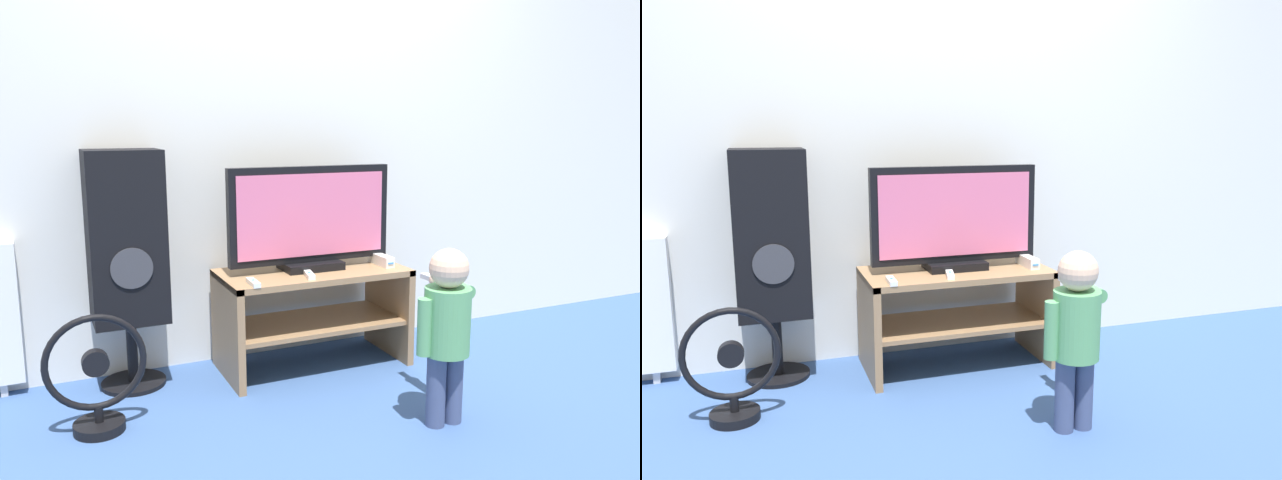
# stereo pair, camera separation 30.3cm
# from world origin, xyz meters

# --- Properties ---
(ground_plane) EXTENTS (16.00, 16.00, 0.00)m
(ground_plane) POSITION_xyz_m (0.00, 0.00, 0.00)
(ground_plane) COLOR #38568C
(wall_back) EXTENTS (10.00, 0.06, 2.60)m
(wall_back) POSITION_xyz_m (0.00, 0.54, 1.30)
(wall_back) COLOR silver
(wall_back) RESTS_ON ground_plane
(tv_stand) EXTENTS (0.94, 0.46, 0.50)m
(tv_stand) POSITION_xyz_m (0.00, 0.23, 0.33)
(tv_stand) COLOR #93704C
(tv_stand) RESTS_ON ground_plane
(television) EXTENTS (0.85, 0.20, 0.52)m
(television) POSITION_xyz_m (0.00, 0.25, 0.76)
(television) COLOR black
(television) RESTS_ON tv_stand
(game_console) EXTENTS (0.05, 0.20, 0.05)m
(game_console) POSITION_xyz_m (0.37, 0.19, 0.53)
(game_console) COLOR white
(game_console) RESTS_ON tv_stand
(remote_primary) EXTENTS (0.04, 0.13, 0.03)m
(remote_primary) POSITION_xyz_m (-0.37, 0.06, 0.51)
(remote_primary) COLOR white
(remote_primary) RESTS_ON tv_stand
(remote_secondary) EXTENTS (0.06, 0.13, 0.03)m
(remote_secondary) POSITION_xyz_m (-0.08, 0.09, 0.51)
(remote_secondary) COLOR white
(remote_secondary) RESTS_ON tv_stand
(child) EXTENTS (0.28, 0.43, 0.74)m
(child) POSITION_xyz_m (0.23, -0.58, 0.44)
(child) COLOR #3F4C72
(child) RESTS_ON ground_plane
(speaker_tower) EXTENTS (0.33, 0.30, 1.12)m
(speaker_tower) POSITION_xyz_m (-0.88, 0.35, 0.70)
(speaker_tower) COLOR black
(speaker_tower) RESTS_ON ground_plane
(floor_fan) EXTENTS (0.40, 0.20, 0.49)m
(floor_fan) POSITION_xyz_m (-1.08, -0.07, 0.22)
(floor_fan) COLOR black
(floor_fan) RESTS_ON ground_plane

